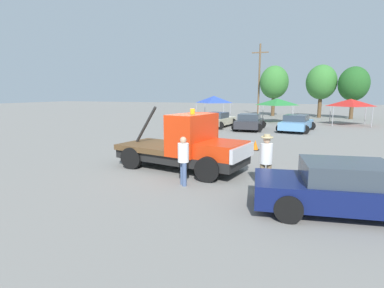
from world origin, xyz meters
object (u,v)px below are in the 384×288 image
(foreground_car, at_px, (354,189))
(canopy_tent_red, at_px, (351,103))
(tree_center, at_px, (354,84))
(utility_pole, at_px, (259,78))
(parked_car_skyblue, at_px, (296,123))
(traffic_cone, at_px, (255,146))
(canopy_tent_blue, at_px, (214,99))
(parked_car_cream, at_px, (218,120))
(tow_truck, at_px, (187,146))
(person_near_truck, at_px, (266,157))
(parked_car_charcoal, at_px, (249,122))
(person_at_hood, at_px, (183,157))
(canopy_tent_green, at_px, (277,102))
(tree_right, at_px, (321,82))
(tree_left, at_px, (274,82))

(foreground_car, relative_size, canopy_tent_red, 1.59)
(tree_center, xyz_separation_m, utility_pole, (-11.20, 2.25, 0.95))
(parked_car_skyblue, height_order, traffic_cone, parked_car_skyblue)
(foreground_car, relative_size, canopy_tent_blue, 1.65)
(parked_car_cream, distance_m, canopy_tent_red, 13.06)
(parked_car_cream, relative_size, canopy_tent_blue, 1.58)
(tow_truck, distance_m, foreground_car, 6.16)
(person_near_truck, xyz_separation_m, parked_car_charcoal, (-3.18, 15.58, -0.40))
(person_at_hood, xyz_separation_m, parked_car_skyblue, (3.14, 16.46, -0.30))
(parked_car_skyblue, height_order, tree_center, tree_center)
(utility_pole, bearing_deg, parked_car_cream, -94.64)
(canopy_tent_green, bearing_deg, utility_pole, 109.21)
(tree_center, xyz_separation_m, traffic_cone, (-7.61, -23.78, -3.83))
(tree_right, bearing_deg, tree_left, 171.72)
(canopy_tent_green, xyz_separation_m, utility_pole, (-3.26, 9.35, 2.90))
(canopy_tent_blue, relative_size, utility_pole, 0.33)
(tow_truck, xyz_separation_m, canopy_tent_green, (1.59, 21.82, 1.19))
(parked_car_skyblue, height_order, canopy_tent_red, canopy_tent_red)
(person_near_truck, xyz_separation_m, parked_car_skyblue, (0.54, 15.90, -0.40))
(foreground_car, relative_size, tree_right, 0.81)
(tree_left, relative_size, traffic_cone, 12.02)
(foreground_car, bearing_deg, tree_right, 80.62)
(tree_left, distance_m, tree_right, 5.79)
(canopy_tent_red, bearing_deg, tow_truck, -111.49)
(person_near_truck, height_order, parked_car_skyblue, person_near_truck)
(canopy_tent_green, height_order, tree_right, tree_right)
(person_near_truck, xyz_separation_m, traffic_cone, (-1.31, 6.52, -0.79))
(foreground_car, relative_size, parked_car_cream, 1.04)
(canopy_tent_green, relative_size, canopy_tent_red, 1.01)
(tree_right, bearing_deg, parked_car_cream, -121.45)
(canopy_tent_red, bearing_deg, canopy_tent_blue, 178.92)
(traffic_cone, bearing_deg, tree_right, 80.46)
(canopy_tent_blue, height_order, tree_left, tree_left)
(person_near_truck, height_order, canopy_tent_green, canopy_tent_green)
(person_at_hood, distance_m, parked_car_skyblue, 16.76)
(parked_car_cream, bearing_deg, foreground_car, -147.77)
(parked_car_skyblue, xyz_separation_m, tree_left, (-3.41, 16.28, 3.79))
(tow_truck, relative_size, foreground_car, 1.08)
(tow_truck, distance_m, canopy_tent_blue, 22.31)
(utility_pole, bearing_deg, canopy_tent_blue, -110.56)
(canopy_tent_blue, bearing_deg, person_near_truck, -69.79)
(tree_left, height_order, traffic_cone, tree_left)
(tow_truck, distance_m, canopy_tent_green, 21.91)
(person_at_hood, distance_m, tree_right, 32.55)
(canopy_tent_blue, bearing_deg, foreground_car, -66.04)
(person_near_truck, distance_m, traffic_cone, 6.70)
(person_near_truck, relative_size, traffic_cone, 3.22)
(parked_car_charcoal, distance_m, utility_pole, 17.61)
(parked_car_skyblue, bearing_deg, parked_car_charcoal, 104.49)
(parked_car_cream, distance_m, tree_right, 17.74)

